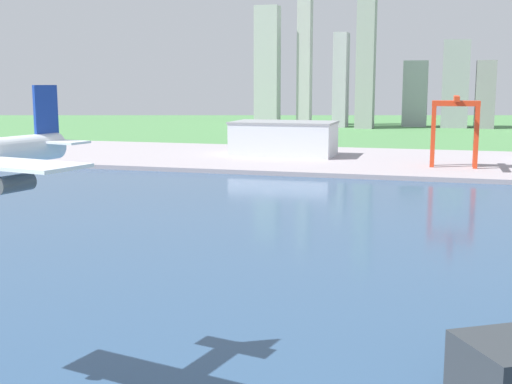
{
  "coord_description": "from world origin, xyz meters",
  "views": [
    {
      "loc": [
        49.41,
        91.18,
        46.89
      ],
      "look_at": [
        11.14,
        226.73,
        23.97
      ],
      "focal_mm": 46.86,
      "sensor_mm": 36.0,
      "label": 1
    }
  ],
  "objects": [
    {
      "name": "warehouse_main",
      "position": [
        -46.77,
        496.16,
        13.1
      ],
      "size": [
        63.41,
        37.35,
        21.16
      ],
      "color": "silver",
      "rests_on": "industrial_pier"
    },
    {
      "name": "distant_skyline",
      "position": [
        24.08,
        821.39,
        59.41
      ],
      "size": [
        354.91,
        73.17,
        158.09
      ],
      "color": "#A7ACAB",
      "rests_on": "ground"
    },
    {
      "name": "port_crane_red",
      "position": [
        54.65,
        461.77,
        29.98
      ],
      "size": [
        24.54,
        40.21,
        38.13
      ],
      "color": "red",
      "rests_on": "industrial_pier"
    },
    {
      "name": "industrial_pier",
      "position": [
        0.0,
        490.0,
        1.25
      ],
      "size": [
        840.0,
        140.0,
        2.5
      ],
      "primitive_type": "cube",
      "color": "#9C949A",
      "rests_on": "ground"
    },
    {
      "name": "ground_plane",
      "position": [
        0.0,
        300.0,
        0.0
      ],
      "size": [
        2400.0,
        2400.0,
        0.0
      ],
      "primitive_type": "plane",
      "color": "#4A8148"
    },
    {
      "name": "water_bay",
      "position": [
        0.0,
        240.0,
        0.07
      ],
      "size": [
        840.0,
        360.0,
        0.15
      ],
      "primitive_type": "cube",
      "color": "#2D4C70",
      "rests_on": "ground"
    }
  ]
}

